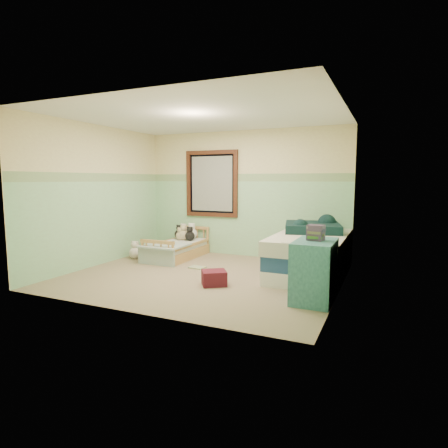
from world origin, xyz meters
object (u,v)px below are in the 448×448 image
at_px(twin_bed_frame, 311,267).
at_px(floor_book, 197,267).
at_px(toddler_bed_frame, 177,253).
at_px(plush_floor_cream, 135,253).
at_px(plush_floor_tan, 151,252).
at_px(dresser, 314,271).
at_px(red_pillow, 214,278).

height_order(twin_bed_frame, floor_book, twin_bed_frame).
xyz_separation_m(toddler_bed_frame, floor_book, (0.78, -0.62, -0.08)).
xyz_separation_m(toddler_bed_frame, plush_floor_cream, (-0.69, -0.44, 0.03)).
xyz_separation_m(plush_floor_cream, plush_floor_tan, (0.24, 0.17, -0.01)).
distance_m(plush_floor_cream, dresser, 3.82).
distance_m(plush_floor_cream, floor_book, 1.48).
bearing_deg(dresser, plush_floor_tan, 159.40).
bearing_deg(twin_bed_frame, red_pillow, -132.84).
distance_m(toddler_bed_frame, red_pillow, 2.08).
distance_m(toddler_bed_frame, floor_book, 0.99).
height_order(plush_floor_tan, floor_book, plush_floor_tan).
xyz_separation_m(toddler_bed_frame, twin_bed_frame, (2.66, -0.19, 0.02)).
bearing_deg(twin_bed_frame, plush_floor_cream, -175.83).
distance_m(dresser, red_pillow, 1.49).
relative_size(twin_bed_frame, floor_book, 7.89).
height_order(toddler_bed_frame, plush_floor_tan, plush_floor_tan).
xyz_separation_m(plush_floor_cream, dresser, (3.65, -1.11, 0.27)).
xyz_separation_m(plush_floor_cream, red_pillow, (2.19, -1.01, -0.01)).
bearing_deg(toddler_bed_frame, twin_bed_frame, -4.12).
distance_m(toddler_bed_frame, twin_bed_frame, 2.67).
bearing_deg(red_pillow, toddler_bed_frame, 136.08).
height_order(plush_floor_cream, red_pillow, plush_floor_cream).
distance_m(twin_bed_frame, red_pillow, 1.71).
relative_size(toddler_bed_frame, floor_book, 5.37).
bearing_deg(plush_floor_tan, toddler_bed_frame, 30.58).
relative_size(plush_floor_cream, twin_bed_frame, 0.11).
bearing_deg(dresser, floor_book, 157.02).
distance_m(plush_floor_cream, red_pillow, 2.41).
relative_size(plush_floor_cream, red_pillow, 0.69).
bearing_deg(plush_floor_cream, twin_bed_frame, 4.17).
bearing_deg(twin_bed_frame, floor_book, -167.29).
distance_m(plush_floor_cream, twin_bed_frame, 3.36).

